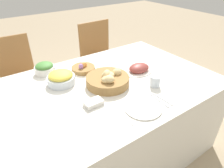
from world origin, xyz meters
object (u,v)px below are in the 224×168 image
object	(u,v)px
chair_far_left	(17,80)
green_salad_bowl	(45,68)
egg_basket	(83,68)
bread_basket	(108,80)
spoon	(162,99)
ham_platter	(139,69)
pineapple_bowl	(61,78)
drinking_cup	(155,81)
fork	(125,117)
knife	(159,100)
dinner_plate	(143,108)
butter_dish	(93,103)
chair_far_right	(100,57)

from	to	relation	value
chair_far_left	green_salad_bowl	xyz separation A→B (m)	(0.18, -0.45, 0.27)
chair_far_left	egg_basket	distance (m)	0.79
bread_basket	spoon	bearing A→B (deg)	-61.58
ham_platter	pineapple_bowl	size ratio (longest dim) A/B	1.32
chair_far_left	drinking_cup	world-z (taller)	chair_far_left
chair_far_left	drinking_cup	distance (m)	1.38
drinking_cup	fork	bearing A→B (deg)	-159.03
bread_basket	knife	distance (m)	0.40
dinner_plate	butter_dish	bearing A→B (deg)	138.65
chair_far_right	spoon	bearing A→B (deg)	-105.31
green_salad_bowl	spoon	distance (m)	0.96
drinking_cup	spoon	bearing A→B (deg)	-117.61
ham_platter	spoon	size ratio (longest dim) A/B	1.60
fork	drinking_cup	distance (m)	0.42
knife	spoon	bearing A→B (deg)	2.63
pineapple_bowl	dinner_plate	size ratio (longest dim) A/B	0.89
chair_far_left	butter_dish	bearing A→B (deg)	-73.93
bread_basket	dinner_plate	size ratio (longest dim) A/B	1.36
pineapple_bowl	drinking_cup	distance (m)	0.70
knife	butter_dish	xyz separation A→B (m)	(-0.38, 0.21, 0.01)
chair_far_left	green_salad_bowl	world-z (taller)	chair_far_left
chair_far_right	drinking_cup	distance (m)	1.16
ham_platter	chair_far_right	bearing A→B (deg)	79.84
chair_far_right	knife	distance (m)	1.32
bread_basket	green_salad_bowl	bearing A→B (deg)	125.91
pineapple_bowl	spoon	world-z (taller)	pineapple_bowl
chair_far_left	egg_basket	size ratio (longest dim) A/B	4.67
knife	butter_dish	bearing A→B (deg)	153.89
dinner_plate	spoon	xyz separation A→B (m)	(0.17, 0.00, -0.00)
chair_far_left	green_salad_bowl	bearing A→B (deg)	-67.78
egg_basket	spoon	distance (m)	0.71
spoon	dinner_plate	bearing A→B (deg)	177.37
ham_platter	drinking_cup	size ratio (longest dim) A/B	3.50
egg_basket	green_salad_bowl	bearing A→B (deg)	152.98
chair_far_left	spoon	world-z (taller)	chair_far_left
pineapple_bowl	drinking_cup	bearing A→B (deg)	-37.55
bread_basket	butter_dish	distance (m)	0.26
chair_far_right	pineapple_bowl	size ratio (longest dim) A/B	4.32
green_salad_bowl	dinner_plate	bearing A→B (deg)	-66.82
ham_platter	chair_far_left	bearing A→B (deg)	133.58
green_salad_bowl	butter_dish	bearing A→B (deg)	-79.66
chair_far_right	green_salad_bowl	distance (m)	0.97
chair_far_left	pineapple_bowl	distance (m)	0.77
fork	chair_far_left	bearing A→B (deg)	109.41
chair_far_right	bread_basket	xyz separation A→B (m)	(-0.48, -0.90, 0.27)
ham_platter	dinner_plate	size ratio (longest dim) A/B	1.17
ham_platter	knife	bearing A→B (deg)	-112.78
egg_basket	pineapple_bowl	bearing A→B (deg)	-158.61
ham_platter	knife	xyz separation A→B (m)	(-0.16, -0.39, -0.02)
ham_platter	spoon	distance (m)	0.41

